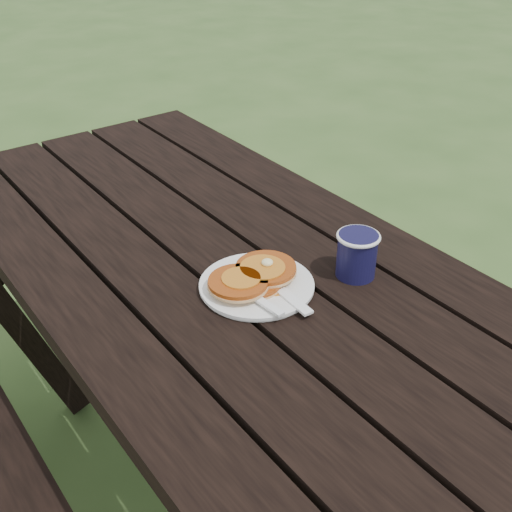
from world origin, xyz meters
TOP-DOWN VIEW (x-y plane):
  - picnic_table at (0.00, 0.00)m, footprint 1.36×1.80m
  - plate at (-0.01, -0.04)m, footprint 0.23×0.23m
  - pancake_stack at (-0.01, -0.04)m, footprint 0.18×0.12m
  - knife at (0.01, -0.08)m, footprint 0.03×0.18m
  - fork at (-0.04, -0.10)m, footprint 0.04×0.16m
  - coffee_cup at (0.17, -0.12)m, footprint 0.08×0.08m

SIDE VIEW (x-z plane):
  - picnic_table at x=0.00m, z-range -0.01..0.74m
  - plate at x=-0.01m, z-range 0.75..0.76m
  - knife at x=0.01m, z-range 0.76..0.76m
  - fork at x=-0.04m, z-range 0.77..0.77m
  - pancake_stack at x=-0.01m, z-range 0.76..0.79m
  - coffee_cup at x=0.17m, z-range 0.76..0.85m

